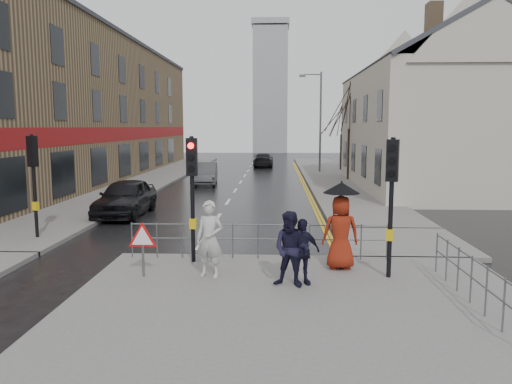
# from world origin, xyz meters

# --- Properties ---
(ground) EXTENTS (120.00, 120.00, 0.00)m
(ground) POSITION_xyz_m (0.00, 0.00, 0.00)
(ground) COLOR black
(ground) RESTS_ON ground
(near_pavement) EXTENTS (10.00, 9.00, 0.14)m
(near_pavement) POSITION_xyz_m (3.00, -3.50, 0.07)
(near_pavement) COLOR #605E5B
(near_pavement) RESTS_ON ground
(left_pavement) EXTENTS (4.00, 44.00, 0.14)m
(left_pavement) POSITION_xyz_m (-6.50, 23.00, 0.07)
(left_pavement) COLOR #605E5B
(left_pavement) RESTS_ON ground
(right_pavement) EXTENTS (4.00, 40.00, 0.14)m
(right_pavement) POSITION_xyz_m (6.50, 25.00, 0.07)
(right_pavement) COLOR #605E5B
(right_pavement) RESTS_ON ground
(pavement_bridge_right) EXTENTS (4.00, 4.20, 0.14)m
(pavement_bridge_right) POSITION_xyz_m (6.50, 3.00, 0.07)
(pavement_bridge_right) COLOR #605E5B
(pavement_bridge_right) RESTS_ON ground
(building_left_terrace) EXTENTS (8.00, 42.00, 10.00)m
(building_left_terrace) POSITION_xyz_m (-12.00, 22.00, 5.00)
(building_left_terrace) COLOR #7F6749
(building_left_terrace) RESTS_ON ground
(building_right_cream) EXTENTS (9.00, 16.40, 10.10)m
(building_right_cream) POSITION_xyz_m (12.00, 18.00, 4.78)
(building_right_cream) COLOR #BCB4A4
(building_right_cream) RESTS_ON ground
(church_tower) EXTENTS (5.00, 5.00, 18.00)m
(church_tower) POSITION_xyz_m (1.50, 62.00, 9.00)
(church_tower) COLOR #979A9F
(church_tower) RESTS_ON ground
(traffic_signal_near_left) EXTENTS (0.28, 0.27, 3.40)m
(traffic_signal_near_left) POSITION_xyz_m (0.20, 0.20, 2.46)
(traffic_signal_near_left) COLOR black
(traffic_signal_near_left) RESTS_ON near_pavement
(traffic_signal_near_right) EXTENTS (0.34, 0.33, 3.40)m
(traffic_signal_near_right) POSITION_xyz_m (5.20, -1.00, 2.46)
(traffic_signal_near_right) COLOR black
(traffic_signal_near_right) RESTS_ON near_pavement
(traffic_signal_far_left) EXTENTS (0.34, 0.33, 3.40)m
(traffic_signal_far_left) POSITION_xyz_m (-5.50, 3.00, 2.46)
(traffic_signal_far_left) COLOR black
(traffic_signal_far_left) RESTS_ON left_pavement
(guard_railing_front) EXTENTS (7.14, 0.04, 1.00)m
(guard_railing_front) POSITION_xyz_m (1.95, 0.60, 0.86)
(guard_railing_front) COLOR #595B5E
(guard_railing_front) RESTS_ON near_pavement
(guard_railing_side) EXTENTS (0.04, 4.54, 1.00)m
(guard_railing_side) POSITION_xyz_m (6.50, -2.75, 0.84)
(guard_railing_side) COLOR #595B5E
(guard_railing_side) RESTS_ON near_pavement
(warning_sign) EXTENTS (0.80, 0.07, 1.35)m
(warning_sign) POSITION_xyz_m (-0.80, -1.21, 1.04)
(warning_sign) COLOR #595B5E
(warning_sign) RESTS_ON near_pavement
(street_lamp) EXTENTS (1.83, 0.25, 8.00)m
(street_lamp) POSITION_xyz_m (5.82, 28.00, 4.71)
(street_lamp) COLOR #595B5E
(street_lamp) RESTS_ON right_pavement
(tree_near) EXTENTS (2.40, 2.40, 6.58)m
(tree_near) POSITION_xyz_m (7.50, 22.00, 5.14)
(tree_near) COLOR #2F221A
(tree_near) RESTS_ON right_pavement
(tree_far) EXTENTS (2.40, 2.40, 5.64)m
(tree_far) POSITION_xyz_m (8.00, 30.00, 4.42)
(tree_far) COLOR #2F221A
(tree_far) RESTS_ON right_pavement
(pedestrian_a) EXTENTS (0.77, 0.60, 1.88)m
(pedestrian_a) POSITION_xyz_m (0.83, -1.14, 1.08)
(pedestrian_a) COLOR #B3B3AF
(pedestrian_a) RESTS_ON near_pavement
(pedestrian_b) EXTENTS (1.01, 0.89, 1.75)m
(pedestrian_b) POSITION_xyz_m (2.79, -1.84, 1.01)
(pedestrian_b) COLOR black
(pedestrian_b) RESTS_ON near_pavement
(pedestrian_with_umbrella) EXTENTS (0.96, 0.96, 2.25)m
(pedestrian_with_umbrella) POSITION_xyz_m (4.10, -0.31, 1.32)
(pedestrian_with_umbrella) COLOR maroon
(pedestrian_with_umbrella) RESTS_ON near_pavement
(pedestrian_d) EXTENTS (0.98, 0.67, 1.55)m
(pedestrian_d) POSITION_xyz_m (3.03, -1.65, 0.92)
(pedestrian_d) COLOR black
(pedestrian_d) RESTS_ON near_pavement
(car_parked) EXTENTS (1.92, 4.63, 1.57)m
(car_parked) POSITION_xyz_m (-4.00, 7.91, 0.78)
(car_parked) COLOR black
(car_parked) RESTS_ON ground
(car_mid) EXTENTS (1.90, 4.55, 1.46)m
(car_mid) POSITION_xyz_m (-2.27, 19.56, 0.73)
(car_mid) COLOR #404144
(car_mid) RESTS_ON ground
(car_far) EXTENTS (1.85, 4.50, 1.30)m
(car_far) POSITION_xyz_m (1.21, 34.25, 0.65)
(car_far) COLOR black
(car_far) RESTS_ON ground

